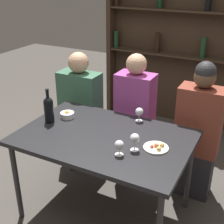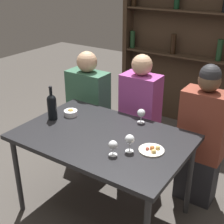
# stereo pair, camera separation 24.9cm
# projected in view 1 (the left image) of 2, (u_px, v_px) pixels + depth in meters

# --- Properties ---
(ground_plane) EXTENTS (10.00, 10.00, 0.00)m
(ground_plane) POSITION_uv_depth(u_px,v_px,m) (105.00, 211.00, 2.77)
(ground_plane) COLOR #47423D
(dining_table) EXTENTS (1.35, 0.90, 0.77)m
(dining_table) POSITION_uv_depth(u_px,v_px,m) (104.00, 143.00, 2.47)
(dining_table) COLOR black
(dining_table) RESTS_ON ground_plane
(wine_rack_wall) EXTENTS (1.99, 0.21, 2.31)m
(wine_rack_wall) POSITION_uv_depth(u_px,v_px,m) (181.00, 36.00, 3.91)
(wine_rack_wall) COLOR #38281C
(wine_rack_wall) RESTS_ON ground_plane
(wine_bottle) EXTENTS (0.08, 0.08, 0.30)m
(wine_bottle) POSITION_uv_depth(u_px,v_px,m) (48.00, 109.00, 2.61)
(wine_bottle) COLOR black
(wine_bottle) RESTS_ON dining_table
(wine_glass_0) EXTENTS (0.07, 0.07, 0.12)m
(wine_glass_0) POSITION_uv_depth(u_px,v_px,m) (139.00, 112.00, 2.65)
(wine_glass_0) COLOR silver
(wine_glass_0) RESTS_ON dining_table
(wine_glass_1) EXTENTS (0.07, 0.07, 0.11)m
(wine_glass_1) POSITION_uv_depth(u_px,v_px,m) (119.00, 145.00, 2.17)
(wine_glass_1) COLOR silver
(wine_glass_1) RESTS_ON dining_table
(wine_glass_2) EXTENTS (0.07, 0.07, 0.13)m
(wine_glass_2) POSITION_uv_depth(u_px,v_px,m) (135.00, 139.00, 2.21)
(wine_glass_2) COLOR silver
(wine_glass_2) RESTS_ON dining_table
(food_plate_0) EXTENTS (0.19, 0.19, 0.04)m
(food_plate_0) POSITION_uv_depth(u_px,v_px,m) (156.00, 147.00, 2.27)
(food_plate_0) COLOR silver
(food_plate_0) RESTS_ON dining_table
(snack_bowl) EXTENTS (0.12, 0.12, 0.07)m
(snack_bowl) POSITION_uv_depth(u_px,v_px,m) (67.00, 115.00, 2.73)
(snack_bowl) COLOR white
(snack_bowl) RESTS_ON dining_table
(seated_person_left) EXTENTS (0.43, 0.22, 1.22)m
(seated_person_left) POSITION_uv_depth(u_px,v_px,m) (81.00, 113.00, 3.30)
(seated_person_left) COLOR #26262B
(seated_person_left) RESTS_ON ground_plane
(seated_person_center) EXTENTS (0.35, 0.22, 1.28)m
(seated_person_center) POSITION_uv_depth(u_px,v_px,m) (134.00, 122.00, 3.02)
(seated_person_center) COLOR #26262B
(seated_person_center) RESTS_ON ground_plane
(seated_person_right) EXTENTS (0.38, 0.22, 1.29)m
(seated_person_right) POSITION_uv_depth(u_px,v_px,m) (197.00, 135.00, 2.76)
(seated_person_right) COLOR #26262B
(seated_person_right) RESTS_ON ground_plane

